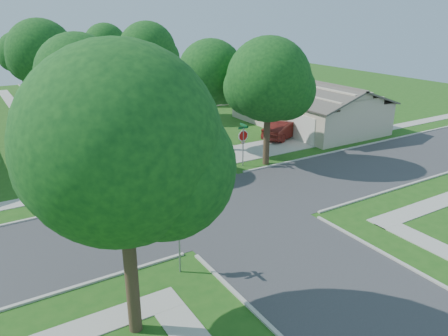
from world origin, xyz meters
TOP-DOWN VIEW (x-y plane):
  - ground at (0.00, 0.00)m, footprint 100.00×100.00m
  - road_ns at (0.00, 0.00)m, footprint 7.00×100.00m
  - sidewalk_ne at (6.10, 26.00)m, footprint 1.20×40.00m
  - sidewalk_nw at (-6.10, 26.00)m, footprint 1.20×40.00m
  - driveway at (7.90, 7.10)m, footprint 8.80×3.60m
  - stop_sign_sw at (-4.70, -4.70)m, footprint 1.05×0.80m
  - stop_sign_ne at (4.70, 4.70)m, footprint 1.05×0.80m
  - tree_e_near at (4.75, 9.01)m, footprint 4.97×4.80m
  - tree_e_mid at (4.76, 21.01)m, footprint 5.59×5.40m
  - tree_e_far at (4.75, 34.01)m, footprint 5.17×5.00m
  - tree_w_near at (-4.64, 9.01)m, footprint 5.38×5.20m
  - tree_w_mid at (-4.64, 21.01)m, footprint 5.80×5.60m
  - tree_w_far at (-4.65, 34.01)m, footprint 4.76×4.60m
  - tree_sw_corner at (-7.44, -6.99)m, footprint 6.21×6.00m
  - tree_ne_corner at (6.36, 4.21)m, footprint 5.80×5.60m
  - house_ne_near at (15.99, 11.00)m, footprint 8.42×13.60m
  - house_ne_far at (15.99, 29.00)m, footprint 8.42×13.60m
  - car_driveway at (11.50, 8.70)m, footprint 4.89×3.18m
  - car_curb_east at (1.20, 20.26)m, footprint 1.70×4.19m
  - car_curb_west at (-1.20, 40.50)m, footprint 2.42×4.85m

SIDE VIEW (x-z plane):
  - ground at x=0.00m, z-range 0.00..0.00m
  - road_ns at x=0.00m, z-range -0.01..0.01m
  - sidewalk_ne at x=6.10m, z-range 0.00..0.04m
  - sidewalk_nw at x=-6.10m, z-range 0.00..0.04m
  - driveway at x=7.90m, z-range 0.00..0.05m
  - car_curb_west at x=-1.20m, z-range 0.00..1.35m
  - car_curb_east at x=1.20m, z-range 0.00..1.43m
  - car_driveway at x=11.50m, z-range 0.00..1.52m
  - house_ne_near at x=15.99m, z-range -0.60..3.63m
  - house_ne_far at x=15.99m, z-range -0.60..3.63m
  - stop_sign_sw at x=-4.70m, z-range 0.54..3.52m
  - stop_sign_ne at x=4.70m, z-range 0.54..3.52m
  - tree_w_far at x=-4.65m, z-range 1.49..9.52m
  - tree_ne_corner at x=6.36m, z-range 1.26..9.92m
  - tree_e_near at x=4.75m, z-range 1.50..9.78m
  - tree_e_far at x=4.75m, z-range 1.62..10.34m
  - tree_w_near at x=-4.64m, z-range 1.63..10.60m
  - tree_e_mid at x=4.76m, z-range 1.64..10.86m
  - tree_sw_corner at x=-7.44m, z-range 1.49..11.04m
  - tree_w_mid at x=-4.64m, z-range 1.71..11.27m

